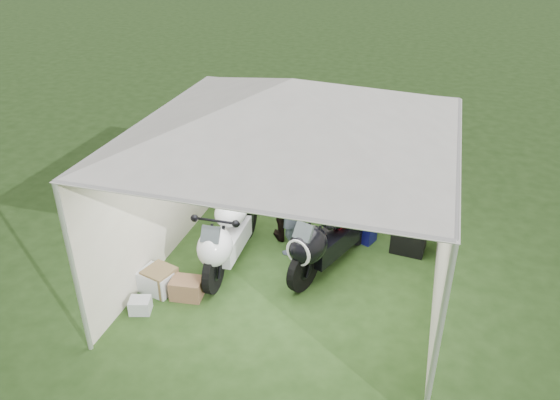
# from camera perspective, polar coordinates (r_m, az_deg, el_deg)

# --- Properties ---
(ground) EXTENTS (80.00, 80.00, 0.00)m
(ground) POSITION_cam_1_polar(r_m,az_deg,el_deg) (8.00, 1.09, -8.53)
(ground) COLOR #203A14
(ground) RESTS_ON ground
(canopy_tent) EXTENTS (5.66, 5.66, 3.00)m
(canopy_tent) POSITION_cam_1_polar(r_m,az_deg,el_deg) (6.80, 1.36, 9.22)
(canopy_tent) COLOR silver
(canopy_tent) RESTS_ON ground
(motorcycle_white) EXTENTS (0.51, 2.13, 1.05)m
(motorcycle_white) POSITION_cam_1_polar(r_m,az_deg,el_deg) (8.06, -5.44, -3.34)
(motorcycle_white) COLOR black
(motorcycle_white) RESTS_ON ground
(motorcycle_black) EXTENTS (1.06, 2.09, 1.08)m
(motorcycle_black) POSITION_cam_1_polar(r_m,az_deg,el_deg) (7.99, 5.17, -3.51)
(motorcycle_black) COLOR black
(motorcycle_black) RESTS_ON ground
(paddock_stand) EXTENTS (0.50, 0.41, 0.32)m
(paddock_stand) POSITION_cam_1_polar(r_m,az_deg,el_deg) (8.95, 8.53, -3.19)
(paddock_stand) COLOR #1F1EBA
(paddock_stand) RESTS_ON ground
(person_dark_jacket) EXTENTS (0.93, 0.73, 1.89)m
(person_dark_jacket) POSITION_cam_1_polar(r_m,az_deg,el_deg) (8.56, 0.96, 1.58)
(person_dark_jacket) COLOR black
(person_dark_jacket) RESTS_ON ground
(person_blue_jacket) EXTENTS (0.44, 0.64, 1.69)m
(person_blue_jacket) POSITION_cam_1_polar(r_m,az_deg,el_deg) (8.25, 1.36, -0.31)
(person_blue_jacket) COLOR slate
(person_blue_jacket) RESTS_ON ground
(equipment_box) EXTENTS (0.55, 0.46, 0.51)m
(equipment_box) POSITION_cam_1_polar(r_m,az_deg,el_deg) (8.77, 13.36, -3.72)
(equipment_box) COLOR black
(equipment_box) RESTS_ON ground
(crate_0) EXTENTS (0.53, 0.45, 0.31)m
(crate_0) POSITION_cam_1_polar(r_m,az_deg,el_deg) (7.95, -12.71, -8.23)
(crate_0) COLOR silver
(crate_0) RESTS_ON ground
(crate_1) EXTENTS (0.48, 0.48, 0.35)m
(crate_1) POSITION_cam_1_polar(r_m,az_deg,el_deg) (7.93, -12.43, -8.14)
(crate_1) COLOR brown
(crate_1) RESTS_ON ground
(crate_2) EXTENTS (0.33, 0.30, 0.20)m
(crate_2) POSITION_cam_1_polar(r_m,az_deg,el_deg) (7.66, -14.39, -10.62)
(crate_2) COLOR silver
(crate_2) RESTS_ON ground
(crate_3) EXTENTS (0.46, 0.36, 0.29)m
(crate_3) POSITION_cam_1_polar(r_m,az_deg,el_deg) (7.75, -9.71, -9.08)
(crate_3) COLOR brown
(crate_3) RESTS_ON ground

